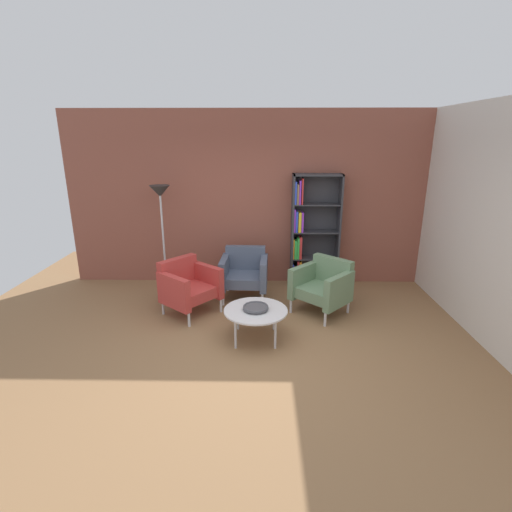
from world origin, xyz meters
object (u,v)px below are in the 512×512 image
Objects in this scene: bookshelf_tall at (310,232)px; decorative_bowl at (256,307)px; armchair_corner_red at (244,272)px; floor_lamp_torchiere at (161,204)px; armchair_by_bookshelf at (188,285)px; coffee_table_low at (256,312)px; armchair_near_window at (323,285)px.

decorative_bowl is at bearing -114.82° from bookshelf_tall.
floor_lamp_torchiere reaches higher than armchair_corner_red.
armchair_by_bookshelf is (-1.87, -1.14, -0.52)m from bookshelf_tall.
coffee_table_low is 2.50× the size of decorative_bowl.
bookshelf_tall is 2.25m from armchair_by_bookshelf.
bookshelf_tall is at bearing 65.18° from coffee_table_low.
bookshelf_tall reaches higher than armchair_by_bookshelf.
bookshelf_tall is 2.00× the size of armchair_by_bookshelf.
decorative_bowl is 0.34× the size of armchair_by_bookshelf.
decorative_bowl is at bearing -90.00° from coffee_table_low.
bookshelf_tall is 2.44× the size of armchair_corner_red.
armchair_near_window is (0.96, 0.81, -0.02)m from decorative_bowl.
armchair_corner_red reaches higher than decorative_bowl.
armchair_corner_red is at bearing 98.58° from coffee_table_low.
decorative_bowl is 0.34× the size of armchair_near_window.
floor_lamp_torchiere is (-0.55, 0.88, 1.03)m from armchair_by_bookshelf.
bookshelf_tall is 2.15m from decorative_bowl.
bookshelf_tall is at bearing 6.14° from floor_lamp_torchiere.
armchair_corner_red is at bearing -13.66° from armchair_by_bookshelf.
armchair_near_window is at bearing -22.54° from armchair_corner_red.
armchair_near_window is (1.95, 0.05, 0.00)m from armchair_by_bookshelf.
decorative_bowl is at bearing -79.28° from armchair_corner_red.
decorative_bowl is 0.18× the size of floor_lamp_torchiere.
coffee_table_low is 0.84× the size of armchair_near_window.
armchair_by_bookshelf reaches higher than coffee_table_low.
coffee_table_low is 2.49m from floor_lamp_torchiere.
bookshelf_tall is 2.00× the size of armchair_near_window.
bookshelf_tall is 2.17m from coffee_table_low.
armchair_by_bookshelf is 1.46m from floor_lamp_torchiere.
floor_lamp_torchiere is (-1.33, 0.29, 1.03)m from armchair_corner_red.
coffee_table_low is at bearing -96.41° from armchair_near_window.
decorative_bowl is at bearing -46.89° from floor_lamp_torchiere.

